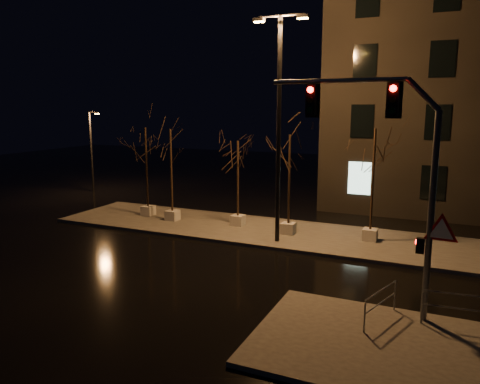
% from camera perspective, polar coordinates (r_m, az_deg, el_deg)
% --- Properties ---
extents(ground, '(90.00, 90.00, 0.00)m').
position_cam_1_polar(ground, '(18.93, -4.74, -9.30)').
color(ground, black).
rests_on(ground, ground).
extents(median, '(22.00, 5.00, 0.15)m').
position_cam_1_polar(median, '(24.08, 2.17, -4.72)').
color(median, '#44423C').
rests_on(median, ground).
extents(sidewalk_corner, '(7.00, 5.00, 0.15)m').
position_cam_1_polar(sidewalk_corner, '(13.67, 17.27, -17.60)').
color(sidewalk_corner, '#44423C').
rests_on(sidewalk_corner, ground).
extents(tree_0, '(1.80, 1.80, 5.16)m').
position_cam_1_polar(tree_0, '(26.94, -11.41, 5.35)').
color(tree_0, '#BAB6AD').
rests_on(tree_0, median).
extents(tree_1, '(1.80, 1.80, 5.14)m').
position_cam_1_polar(tree_1, '(25.52, -8.44, 5.13)').
color(tree_1, '#BAB6AD').
rests_on(tree_1, median).
extents(tree_2, '(1.80, 1.80, 4.58)m').
position_cam_1_polar(tree_2, '(24.16, -0.26, 3.92)').
color(tree_2, '#BAB6AD').
rests_on(tree_2, median).
extents(tree_3, '(1.80, 1.80, 5.01)m').
position_cam_1_polar(tree_3, '(22.62, 6.07, 4.24)').
color(tree_3, '#BAB6AD').
rests_on(tree_3, median).
extents(tree_4, '(1.80, 1.80, 5.37)m').
position_cam_1_polar(tree_4, '(22.19, 16.04, 4.47)').
color(tree_4, '#BAB6AD').
rests_on(tree_4, median).
extents(traffic_signal_mast, '(5.77, 0.54, 7.05)m').
position_cam_1_polar(traffic_signal_mast, '(14.30, 18.10, 3.47)').
color(traffic_signal_mast, slate).
rests_on(traffic_signal_mast, sidewalk_corner).
extents(streetlight_main, '(2.52, 0.34, 10.10)m').
position_cam_1_polar(streetlight_main, '(21.19, 4.77, 9.33)').
color(streetlight_main, black).
rests_on(streetlight_main, median).
extents(streetlight_far, '(1.16, 0.39, 5.96)m').
position_cam_1_polar(streetlight_far, '(36.54, -17.61, 5.14)').
color(streetlight_far, black).
rests_on(streetlight_far, ground).
extents(guard_rail_a, '(2.39, 0.28, 1.04)m').
position_cam_1_polar(guard_rail_a, '(14.99, 25.94, -12.46)').
color(guard_rail_a, slate).
rests_on(guard_rail_a, sidewalk_corner).
extents(guard_rail_b, '(0.66, 1.94, 0.96)m').
position_cam_1_polar(guard_rail_b, '(14.67, 16.79, -12.55)').
color(guard_rail_b, slate).
rests_on(guard_rail_b, sidewalk_corner).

